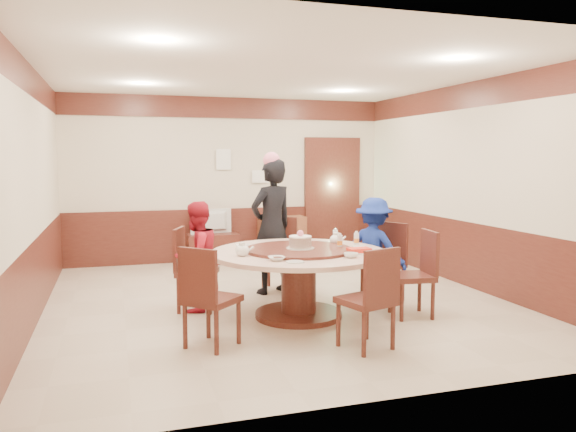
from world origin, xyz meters
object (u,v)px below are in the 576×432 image
object	(u,v)px
person_red	(197,257)
television	(212,222)
person_blue	(374,249)
tv_stand	(213,248)
side_cabinet	(282,238)
thermos	(280,206)
banquet_table	(299,270)
person_standing	(272,227)
birthday_cake	(300,242)
shrimp_platter	(359,251)

from	to	relation	value
person_red	television	xyz separation A→B (m)	(0.67, 2.90, 0.07)
person_blue	tv_stand	world-z (taller)	person_blue
side_cabinet	thermos	bearing A→B (deg)	180.00
banquet_table	person_blue	bearing A→B (deg)	20.29
person_standing	thermos	size ratio (longest dim) A/B	4.64
person_blue	thermos	xyz separation A→B (m)	(-0.30, 3.10, 0.29)
television	side_cabinet	xyz separation A→B (m)	(1.23, 0.03, -0.33)
banquet_table	birthday_cake	size ratio (longest dim) A/B	6.32
person_standing	television	bearing A→B (deg)	-103.11
person_blue	shrimp_platter	size ratio (longest dim) A/B	4.30
thermos	tv_stand	bearing A→B (deg)	-178.57
person_red	side_cabinet	xyz separation A→B (m)	(1.90, 2.93, -0.27)
side_cabinet	tv_stand	bearing A→B (deg)	-178.60
banquet_table	tv_stand	size ratio (longest dim) A/B	2.29
banquet_table	person_blue	size ratio (longest dim) A/B	1.51
person_red	birthday_cake	world-z (taller)	person_red
banquet_table	side_cabinet	world-z (taller)	banquet_table
person_red	tv_stand	bearing A→B (deg)	-141.32
banquet_table	birthday_cake	world-z (taller)	birthday_cake
person_blue	tv_stand	distance (m)	3.44
person_standing	birthday_cake	xyz separation A→B (m)	(-0.01, -1.21, -0.03)
birthday_cake	television	xyz separation A→B (m)	(-0.39, 3.51, -0.14)
person_blue	banquet_table	bearing A→B (deg)	71.00
birthday_cake	person_blue	bearing A→B (deg)	21.60
birthday_cake	tv_stand	world-z (taller)	birthday_cake
banquet_table	television	world-z (taller)	television
television	person_red	bearing A→B (deg)	66.23
tv_stand	person_blue	bearing A→B (deg)	-63.98
person_red	person_standing	bearing A→B (deg)	170.64
banquet_table	shrimp_platter	world-z (taller)	shrimp_platter
thermos	television	bearing A→B (deg)	-178.57
shrimp_platter	banquet_table	bearing A→B (deg)	146.88
shrimp_platter	tv_stand	xyz separation A→B (m)	(-0.94, 3.86, -0.53)
birthday_cake	side_cabinet	xyz separation A→B (m)	(0.84, 3.54, -0.48)
birthday_cake	person_red	bearing A→B (deg)	149.74
person_standing	tv_stand	distance (m)	2.42
banquet_table	thermos	world-z (taller)	thermos
person_standing	person_blue	bearing A→B (deg)	122.39
banquet_table	thermos	distance (m)	3.64
person_standing	tv_stand	xyz separation A→B (m)	(-0.40, 2.31, -0.63)
person_red	banquet_table	bearing A→B (deg)	112.26
person_red	television	bearing A→B (deg)	-141.32
tv_stand	television	xyz separation A→B (m)	(0.00, 0.00, 0.46)
person_blue	thermos	distance (m)	3.13
person_standing	person_blue	distance (m)	1.37
tv_stand	television	distance (m)	0.46
banquet_table	shrimp_platter	size ratio (longest dim) A/B	6.50
tv_stand	side_cabinet	world-z (taller)	side_cabinet
person_standing	birthday_cake	size ratio (longest dim) A/B	5.72
person_standing	tv_stand	size ratio (longest dim) A/B	2.08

